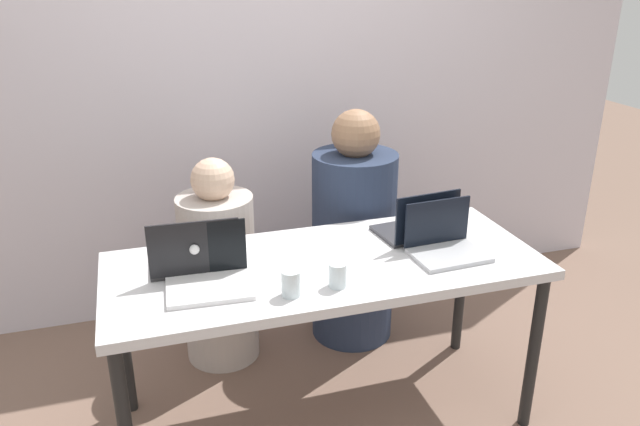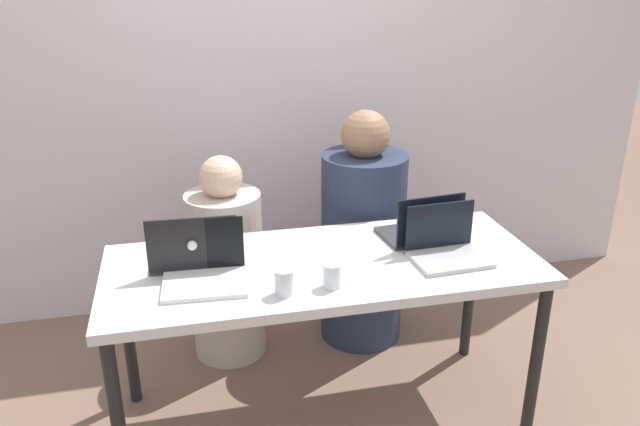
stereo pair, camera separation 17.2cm
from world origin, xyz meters
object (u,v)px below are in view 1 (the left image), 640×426
(laptop_front_left, at_px, (208,274))
(water_glass_left, at_px, (291,285))
(laptop_back_left, at_px, (194,257))
(water_glass_center, at_px, (338,277))
(laptop_front_right, at_px, (445,243))
(person_on_right, at_px, (353,240))
(person_on_left, at_px, (219,272))
(laptop_back_right, at_px, (417,226))

(laptop_front_left, bearing_deg, water_glass_left, -27.46)
(laptop_back_left, bearing_deg, water_glass_center, 150.84)
(laptop_front_right, bearing_deg, laptop_front_left, 175.98)
(person_on_right, bearing_deg, laptop_back_left, 27.98)
(laptop_back_left, height_order, laptop_front_right, laptop_back_left)
(person_on_left, relative_size, water_glass_center, 11.23)
(person_on_right, height_order, laptop_back_right, person_on_right)
(water_glass_left, height_order, water_glass_center, water_glass_left)
(laptop_front_right, height_order, water_glass_left, laptop_front_right)
(water_glass_center, bearing_deg, person_on_left, 111.83)
(laptop_back_left, distance_m, water_glass_center, 0.57)
(laptop_back_right, height_order, laptop_front_right, laptop_back_right)
(water_glass_center, bearing_deg, water_glass_left, -175.30)
(person_on_left, distance_m, water_glass_left, 0.91)
(laptop_front_right, bearing_deg, water_glass_center, -168.44)
(laptop_back_right, distance_m, laptop_back_left, 0.95)
(laptop_back_left, bearing_deg, water_glass_left, 136.56)
(person_on_left, relative_size, water_glass_left, 10.71)
(laptop_front_right, bearing_deg, person_on_right, 98.06)
(laptop_front_right, bearing_deg, laptop_back_left, 167.26)
(person_on_right, relative_size, laptop_front_left, 3.82)
(laptop_back_right, distance_m, laptop_front_left, 0.94)
(person_on_left, xyz_separation_m, laptop_front_right, (0.83, -0.69, 0.34))
(laptop_front_left, xyz_separation_m, water_glass_left, (0.27, -0.16, -0.01))
(water_glass_left, distance_m, water_glass_center, 0.18)
(person_on_right, relative_size, laptop_back_left, 3.51)
(person_on_left, height_order, laptop_back_left, person_on_left)
(laptop_back_right, relative_size, laptop_front_left, 1.03)
(water_glass_left, relative_size, water_glass_center, 1.05)
(laptop_front_left, height_order, water_glass_center, laptop_front_left)
(person_on_left, relative_size, laptop_back_right, 3.18)
(person_on_right, height_order, laptop_front_left, person_on_right)
(person_on_left, height_order, laptop_front_left, person_on_left)
(laptop_front_left, relative_size, water_glass_center, 3.44)
(laptop_back_right, relative_size, laptop_back_left, 0.94)
(person_on_right, height_order, laptop_back_left, person_on_right)
(water_glass_left, bearing_deg, laptop_front_left, 149.23)
(person_on_right, relative_size, water_glass_center, 13.16)
(person_on_left, distance_m, laptop_back_left, 0.64)
(laptop_back_left, bearing_deg, person_on_right, -145.87)
(laptop_front_right, relative_size, water_glass_center, 3.29)
(laptop_front_left, distance_m, water_glass_left, 0.32)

